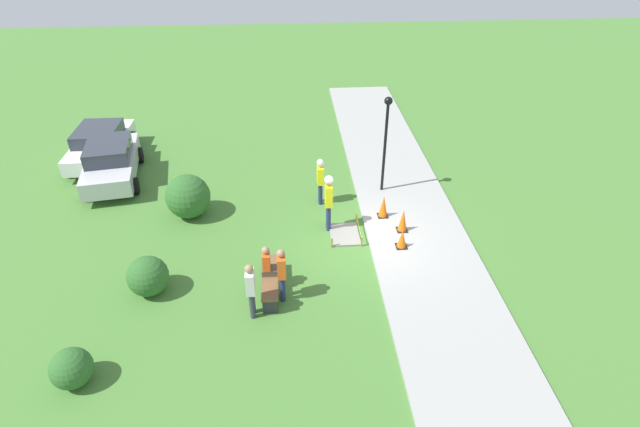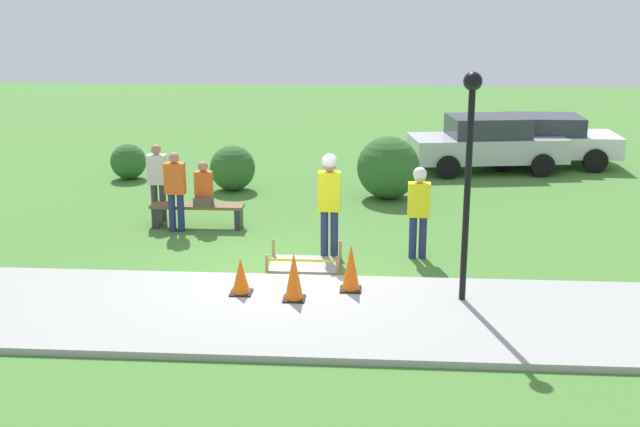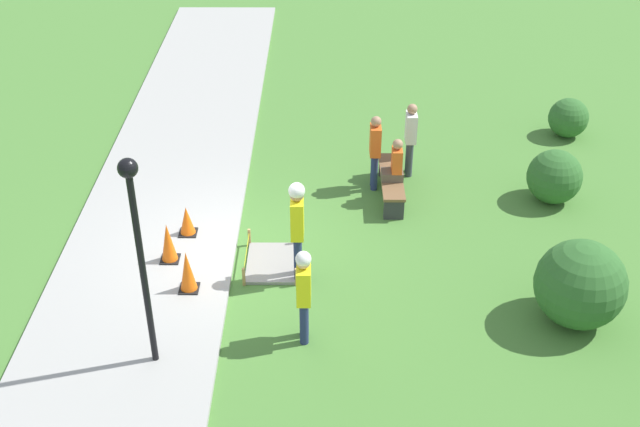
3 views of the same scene
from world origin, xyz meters
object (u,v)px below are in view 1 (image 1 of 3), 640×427
(park_bench, at_px, (270,280))
(parked_car_silver, at_px, (111,161))
(worker_assistant, at_px, (320,178))
(lamppost_near, at_px, (386,130))
(bystander_in_gray_shirt, at_px, (251,288))
(person_seated_on_bench, at_px, (268,263))
(worker_supervisor, at_px, (329,197))
(parked_car_white, at_px, (100,144))
(bystander_in_orange_shirt, at_px, (282,272))
(traffic_cone_near_patch, at_px, (402,239))
(traffic_cone_far_patch, at_px, (403,220))
(traffic_cone_sidewalk_edge, at_px, (383,206))

(park_bench, bearing_deg, parked_car_silver, 41.90)
(park_bench, height_order, parked_car_silver, parked_car_silver)
(worker_assistant, distance_m, lamppost_near, 2.75)
(bystander_in_gray_shirt, height_order, lamppost_near, lamppost_near)
(worker_assistant, bearing_deg, park_bench, 159.21)
(park_bench, xyz_separation_m, parked_car_silver, (6.67, 5.99, 0.42))
(worker_assistant, xyz_separation_m, bystander_in_gray_shirt, (-5.38, 2.14, -0.07))
(lamppost_near, bearing_deg, park_bench, 141.73)
(person_seated_on_bench, height_order, worker_supervisor, worker_supervisor)
(lamppost_near, distance_m, parked_car_white, 11.46)
(bystander_in_gray_shirt, distance_m, lamppost_near, 7.58)
(bystander_in_orange_shirt, height_order, bystander_in_gray_shirt, bystander_in_gray_shirt)
(traffic_cone_near_patch, relative_size, worker_supervisor, 0.30)
(worker_supervisor, relative_size, bystander_in_orange_shirt, 1.19)
(parked_car_white, bearing_deg, traffic_cone_near_patch, -121.91)
(park_bench, xyz_separation_m, parked_car_white, (8.34, 6.87, 0.39))
(bystander_in_gray_shirt, xyz_separation_m, parked_car_silver, (7.60, 5.54, -0.16))
(worker_supervisor, relative_size, worker_assistant, 1.15)
(traffic_cone_near_patch, relative_size, bystander_in_gray_shirt, 0.35)
(traffic_cone_near_patch, bearing_deg, bystander_in_gray_shirt, 119.44)
(traffic_cone_far_patch, height_order, bystander_in_gray_shirt, bystander_in_gray_shirt)
(bystander_in_orange_shirt, bearing_deg, worker_supervisor, -25.17)
(worker_assistant, relative_size, parked_car_silver, 0.39)
(worker_supervisor, bearing_deg, lamppost_near, -44.25)
(park_bench, bearing_deg, traffic_cone_near_patch, -68.49)
(park_bench, xyz_separation_m, worker_assistant, (4.45, -1.69, 0.66))
(traffic_cone_far_patch, bearing_deg, bystander_in_gray_shirt, 126.00)
(worker_supervisor, distance_m, lamppost_near, 3.30)
(worker_supervisor, height_order, parked_car_white, worker_supervisor)
(traffic_cone_far_patch, distance_m, parked_car_white, 12.53)
(parked_car_white, relative_size, parked_car_silver, 0.94)
(parked_car_white, height_order, parked_car_silver, parked_car_silver)
(bystander_in_orange_shirt, relative_size, parked_car_silver, 0.38)
(traffic_cone_near_patch, height_order, parked_car_silver, parked_car_silver)
(park_bench, relative_size, bystander_in_gray_shirt, 1.16)
(bystander_in_orange_shirt, bearing_deg, lamppost_near, -34.03)
(traffic_cone_far_patch, relative_size, park_bench, 0.40)
(parked_car_silver, bearing_deg, parked_car_white, 18.66)
(bystander_in_orange_shirt, relative_size, bystander_in_gray_shirt, 0.99)
(lamppost_near, relative_size, parked_car_silver, 0.81)
(person_seated_on_bench, bearing_deg, parked_car_silver, 42.24)
(traffic_cone_sidewalk_edge, xyz_separation_m, bystander_in_gray_shirt, (-4.22, 4.15, 0.45))
(person_seated_on_bench, distance_m, worker_supervisor, 3.32)
(traffic_cone_sidewalk_edge, distance_m, bystander_in_gray_shirt, 5.94)
(traffic_cone_near_patch, distance_m, traffic_cone_sidewalk_edge, 1.75)
(worker_assistant, xyz_separation_m, parked_car_white, (3.89, 8.56, -0.27))
(person_seated_on_bench, height_order, bystander_in_orange_shirt, bystander_in_orange_shirt)
(traffic_cone_sidewalk_edge, bearing_deg, parked_car_silver, 70.78)
(worker_supervisor, xyz_separation_m, parked_car_white, (5.50, 8.70, -0.46))
(worker_supervisor, relative_size, parked_car_white, 0.48)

